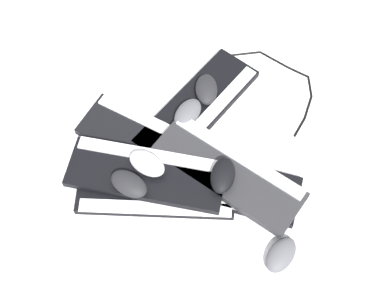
{
  "coord_description": "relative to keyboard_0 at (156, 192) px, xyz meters",
  "views": [
    {
      "loc": [
        0.68,
        0.35,
        1.38
      ],
      "look_at": [
        0.03,
        0.01,
        0.03
      ],
      "focal_mm": 50.0,
      "sensor_mm": 36.0,
      "label": 1
    }
  ],
  "objects": [
    {
      "name": "cable_0",
      "position": [
        -0.53,
        0.18,
        -0.01
      ],
      "size": [
        0.25,
        0.31,
        0.01
      ],
      "color": "black",
      "rests_on": "ground"
    },
    {
      "name": "keyboard_2",
      "position": [
        -0.31,
        -0.02,
        0.0
      ],
      "size": [
        0.46,
        0.23,
        0.03
      ],
      "color": "black",
      "rests_on": "ground"
    },
    {
      "name": "mouse_3",
      "position": [
        0.04,
        -0.06,
        0.07
      ],
      "size": [
        0.08,
        0.12,
        0.04
      ],
      "primitive_type": "ellipsoid",
      "rotation": [
        0.0,
        0.0,
        4.62
      ],
      "color": "black",
      "rests_on": "keyboard_4"
    },
    {
      "name": "keyboard_1",
      "position": [
        -0.11,
        0.15,
        0.0
      ],
      "size": [
        0.23,
        0.46,
        0.03
      ],
      "color": "black",
      "rests_on": "ground"
    },
    {
      "name": "mouse_1",
      "position": [
        -0.35,
        -0.02,
        0.04
      ],
      "size": [
        0.13,
        0.11,
        0.04
      ],
      "primitive_type": "ellipsoid",
      "rotation": [
        0.0,
        0.0,
        0.48
      ],
      "color": "black",
      "rests_on": "keyboard_2"
    },
    {
      "name": "mouse_2",
      "position": [
        0.01,
        0.38,
        0.01
      ],
      "size": [
        0.12,
        0.08,
        0.04
      ],
      "primitive_type": "ellipsoid",
      "rotation": [
        0.0,
        0.0,
        6.14
      ],
      "color": "#4C4C51",
      "rests_on": "ground"
    },
    {
      "name": "mouse_4",
      "position": [
        -0.1,
        0.16,
        0.07
      ],
      "size": [
        0.12,
        0.09,
        0.04
      ],
      "primitive_type": "ellipsoid",
      "rotation": [
        0.0,
        0.0,
        3.41
      ],
      "color": "black",
      "rests_on": "keyboard_5"
    },
    {
      "name": "ground_plane",
      "position": [
        -0.18,
        0.03,
        -0.01
      ],
      "size": [
        3.2,
        3.2,
        0.0
      ],
      "primitive_type": "plane",
      "color": "white"
    },
    {
      "name": "keyboard_3",
      "position": [
        -0.13,
        -0.09,
        0.0
      ],
      "size": [
        0.16,
        0.44,
        0.03
      ],
      "color": "black",
      "rests_on": "ground"
    },
    {
      "name": "mouse_0",
      "position": [
        -0.25,
        -0.03,
        0.04
      ],
      "size": [
        0.11,
        0.07,
        0.04
      ],
      "primitive_type": "ellipsoid",
      "rotation": [
        0.0,
        0.0,
        3.09
      ],
      "color": "#4C4C51",
      "rests_on": "keyboard_2"
    },
    {
      "name": "keyboard_0",
      "position": [
        0.0,
        0.0,
        0.0
      ],
      "size": [
        0.32,
        0.46,
        0.03
      ],
      "color": "black",
      "rests_on": "ground"
    },
    {
      "name": "keyboard_5",
      "position": [
        -0.13,
        0.16,
        0.03
      ],
      "size": [
        0.21,
        0.46,
        0.03
      ],
      "color": "#232326",
      "rests_on": "keyboard_1"
    },
    {
      "name": "keyboard_4",
      "position": [
        -0.03,
        -0.04,
        0.03
      ],
      "size": [
        0.27,
        0.46,
        0.03
      ],
      "color": "black",
      "rests_on": "keyboard_0"
    },
    {
      "name": "mouse_5",
      "position": [
        -0.04,
        -0.04,
        0.07
      ],
      "size": [
        0.08,
        0.12,
        0.04
      ],
      "primitive_type": "ellipsoid",
      "rotation": [
        0.0,
        0.0,
        4.59
      ],
      "color": "#B7B7BC",
      "rests_on": "keyboard_4"
    }
  ]
}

